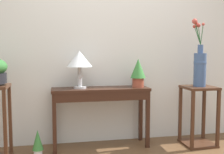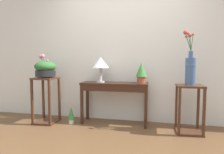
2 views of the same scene
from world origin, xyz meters
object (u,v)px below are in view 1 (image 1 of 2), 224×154
potted_plant_on_console (138,72)px  flower_vase_tall_right (200,65)px  console_table (101,98)px  pedestal_stand_right (198,116)px  potted_plant_floor (38,142)px  table_lamp (80,61)px

potted_plant_on_console → flower_vase_tall_right: (0.74, -0.16, 0.08)m
console_table → pedestal_stand_right: pedestal_stand_right is taller
potted_plant_on_console → pedestal_stand_right: 0.94m
potted_plant_floor → flower_vase_tall_right: bearing=0.6°
console_table → flower_vase_tall_right: 1.28m
flower_vase_tall_right → potted_plant_floor: (-1.95, -0.02, -0.84)m
pedestal_stand_right → potted_plant_floor: 1.97m
console_table → pedestal_stand_right: 1.25m
pedestal_stand_right → table_lamp: bearing=173.5°
table_lamp → flower_vase_tall_right: size_ratio=0.54×
console_table → table_lamp: bearing=175.0°
potted_plant_on_console → table_lamp: bearing=179.1°
pedestal_stand_right → flower_vase_tall_right: 0.64m
console_table → flower_vase_tall_right: size_ratio=1.42×
potted_plant_on_console → flower_vase_tall_right: 0.76m
flower_vase_tall_right → potted_plant_floor: size_ratio=2.69×
table_lamp → pedestal_stand_right: 1.63m
table_lamp → potted_plant_floor: bearing=-159.3°
table_lamp → pedestal_stand_right: (1.47, -0.17, -0.70)m
potted_plant_on_console → flower_vase_tall_right: size_ratio=0.42×
flower_vase_tall_right → potted_plant_floor: bearing=-179.4°
pedestal_stand_right → flower_vase_tall_right: size_ratio=0.90×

